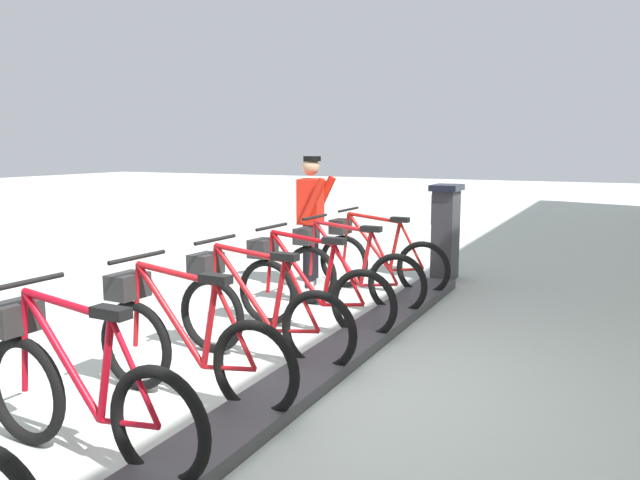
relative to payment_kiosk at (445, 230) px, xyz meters
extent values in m
plane|color=silver|center=(-0.05, 4.18, -0.67)|extent=(60.00, 60.00, 0.00)
cube|color=#47474C|center=(-0.05, 4.18, -0.62)|extent=(0.44, 7.41, 0.10)
cube|color=#38383D|center=(0.00, 0.00, -0.07)|extent=(0.28, 0.44, 1.20)
cube|color=#194C8C|center=(0.15, 0.00, 0.28)|extent=(0.03, 0.30, 0.40)
cube|color=black|center=(0.00, 0.00, 0.57)|extent=(0.36, 0.52, 0.08)
torus|color=black|center=(-0.03, 1.09, -0.33)|extent=(0.67, 0.09, 0.67)
torus|color=black|center=(1.02, 1.05, -0.33)|extent=(0.67, 0.09, 0.67)
cylinder|color=red|center=(0.68, 1.07, -0.05)|extent=(0.60, 0.06, 0.70)
cylinder|color=red|center=(0.34, 1.08, -0.09)|extent=(0.16, 0.05, 0.61)
cylinder|color=red|center=(0.62, 1.07, 0.25)|extent=(0.69, 0.07, 0.11)
cylinder|color=red|center=(0.18, 1.08, -0.36)|extent=(0.43, 0.05, 0.09)
cylinder|color=red|center=(0.12, 1.09, -0.06)|extent=(0.33, 0.04, 0.56)
cylinder|color=red|center=(0.99, 1.06, -0.02)|extent=(0.10, 0.04, 0.62)
cube|color=black|center=(0.28, 1.08, 0.24)|extent=(0.22, 0.11, 0.06)
cylinder|color=black|center=(0.96, 1.06, 0.33)|extent=(0.05, 0.54, 0.03)
cube|color=#2D2D2D|center=(1.07, 1.05, 0.11)|extent=(0.21, 0.29, 0.18)
torus|color=black|center=(-0.03, 2.04, -0.33)|extent=(0.67, 0.09, 0.67)
torus|color=black|center=(1.02, 2.00, -0.33)|extent=(0.67, 0.09, 0.67)
cylinder|color=red|center=(0.68, 2.01, -0.05)|extent=(0.60, 0.06, 0.70)
cylinder|color=red|center=(0.34, 2.02, -0.09)|extent=(0.16, 0.05, 0.61)
cylinder|color=red|center=(0.62, 2.01, 0.25)|extent=(0.69, 0.07, 0.11)
cylinder|color=red|center=(0.18, 2.03, -0.36)|extent=(0.43, 0.05, 0.09)
cylinder|color=red|center=(0.12, 2.03, -0.06)|extent=(0.33, 0.04, 0.56)
cylinder|color=red|center=(0.99, 2.00, -0.02)|extent=(0.10, 0.04, 0.62)
cube|color=black|center=(0.28, 2.02, 0.24)|extent=(0.22, 0.11, 0.06)
cylinder|color=black|center=(0.96, 2.00, 0.33)|extent=(0.05, 0.54, 0.03)
cube|color=#2D2D2D|center=(1.07, 2.00, 0.11)|extent=(0.21, 0.29, 0.18)
torus|color=black|center=(-0.03, 2.98, -0.33)|extent=(0.67, 0.09, 0.67)
torus|color=black|center=(1.02, 2.94, -0.33)|extent=(0.67, 0.09, 0.67)
cylinder|color=red|center=(0.68, 2.96, -0.05)|extent=(0.60, 0.06, 0.70)
cylinder|color=red|center=(0.34, 2.97, -0.09)|extent=(0.16, 0.05, 0.61)
cylinder|color=red|center=(0.62, 2.96, 0.25)|extent=(0.69, 0.07, 0.11)
cylinder|color=red|center=(0.18, 2.97, -0.36)|extent=(0.43, 0.05, 0.09)
cylinder|color=red|center=(0.12, 2.97, -0.06)|extent=(0.33, 0.04, 0.56)
cylinder|color=red|center=(0.99, 2.94, -0.02)|extent=(0.10, 0.04, 0.62)
cube|color=black|center=(0.28, 2.97, 0.24)|extent=(0.22, 0.11, 0.06)
cylinder|color=black|center=(0.96, 2.95, 0.33)|extent=(0.05, 0.54, 0.03)
cube|color=#2D2D2D|center=(1.07, 2.94, 0.11)|extent=(0.21, 0.29, 0.18)
torus|color=black|center=(-0.03, 3.92, -0.33)|extent=(0.67, 0.09, 0.67)
torus|color=black|center=(1.02, 3.89, -0.33)|extent=(0.67, 0.09, 0.67)
cylinder|color=red|center=(0.68, 3.90, -0.05)|extent=(0.60, 0.06, 0.70)
cylinder|color=red|center=(0.34, 3.91, -0.09)|extent=(0.16, 0.05, 0.61)
cylinder|color=red|center=(0.62, 3.90, 0.25)|extent=(0.69, 0.07, 0.11)
cylinder|color=red|center=(0.18, 3.92, -0.36)|extent=(0.43, 0.05, 0.09)
cylinder|color=red|center=(0.12, 3.92, -0.06)|extent=(0.33, 0.04, 0.56)
cylinder|color=red|center=(0.99, 3.89, -0.02)|extent=(0.10, 0.04, 0.62)
cube|color=black|center=(0.28, 3.91, 0.24)|extent=(0.22, 0.11, 0.06)
cylinder|color=black|center=(0.96, 3.89, 0.33)|extent=(0.05, 0.54, 0.03)
cube|color=#2D2D2D|center=(1.07, 3.89, 0.11)|extent=(0.21, 0.29, 0.18)
torus|color=black|center=(-0.03, 4.87, -0.33)|extent=(0.67, 0.09, 0.67)
torus|color=black|center=(1.02, 4.83, -0.33)|extent=(0.67, 0.09, 0.67)
cylinder|color=red|center=(0.68, 4.84, -0.05)|extent=(0.60, 0.06, 0.70)
cylinder|color=red|center=(0.34, 4.86, -0.09)|extent=(0.16, 0.05, 0.61)
cylinder|color=red|center=(0.62, 4.85, 0.25)|extent=(0.69, 0.07, 0.11)
cylinder|color=red|center=(0.18, 4.86, -0.36)|extent=(0.43, 0.05, 0.09)
cylinder|color=red|center=(0.12, 4.86, -0.06)|extent=(0.33, 0.04, 0.56)
cylinder|color=red|center=(0.99, 4.83, -0.02)|extent=(0.10, 0.04, 0.62)
cube|color=black|center=(0.28, 4.86, 0.24)|extent=(0.22, 0.11, 0.06)
cylinder|color=black|center=(0.96, 4.83, 0.33)|extent=(0.05, 0.54, 0.03)
cube|color=#2D2D2D|center=(1.07, 4.83, 0.11)|extent=(0.21, 0.29, 0.18)
torus|color=black|center=(-0.03, 5.81, -0.33)|extent=(0.67, 0.09, 0.67)
torus|color=black|center=(1.02, 5.78, -0.33)|extent=(0.67, 0.09, 0.67)
cylinder|color=red|center=(0.68, 5.79, -0.05)|extent=(0.60, 0.06, 0.70)
cylinder|color=red|center=(0.34, 5.80, -0.09)|extent=(0.16, 0.05, 0.61)
cylinder|color=red|center=(0.62, 5.79, 0.25)|extent=(0.69, 0.07, 0.11)
cylinder|color=red|center=(0.18, 5.81, -0.36)|extent=(0.43, 0.05, 0.09)
cylinder|color=red|center=(0.12, 5.81, -0.06)|extent=(0.33, 0.04, 0.56)
cylinder|color=red|center=(0.99, 5.78, -0.02)|extent=(0.10, 0.04, 0.62)
cube|color=black|center=(0.28, 5.80, 0.24)|extent=(0.22, 0.11, 0.06)
cylinder|color=black|center=(0.96, 5.78, 0.33)|extent=(0.05, 0.54, 0.03)
cube|color=#2D2D2D|center=(1.07, 5.78, 0.11)|extent=(0.21, 0.29, 0.18)
cube|color=white|center=(1.37, 1.10, -0.62)|extent=(0.28, 0.16, 0.10)
cube|color=white|center=(1.45, 1.34, -0.62)|extent=(0.28, 0.16, 0.10)
cylinder|color=black|center=(1.43, 1.12, -0.24)|extent=(0.15, 0.15, 0.82)
cylinder|color=black|center=(1.39, 1.32, -0.24)|extent=(0.15, 0.15, 0.82)
cube|color=red|center=(1.41, 1.22, 0.43)|extent=(0.34, 0.45, 0.56)
cylinder|color=red|center=(1.37, 0.94, 0.46)|extent=(0.35, 0.17, 0.57)
cylinder|color=red|center=(1.26, 1.45, 0.46)|extent=(0.35, 0.17, 0.57)
sphere|color=tan|center=(1.41, 1.22, 0.86)|extent=(0.22, 0.22, 0.22)
cylinder|color=black|center=(1.39, 1.21, 0.96)|extent=(0.22, 0.22, 0.06)
camera|label=1|loc=(-2.13, 8.21, 1.11)|focal=35.14mm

